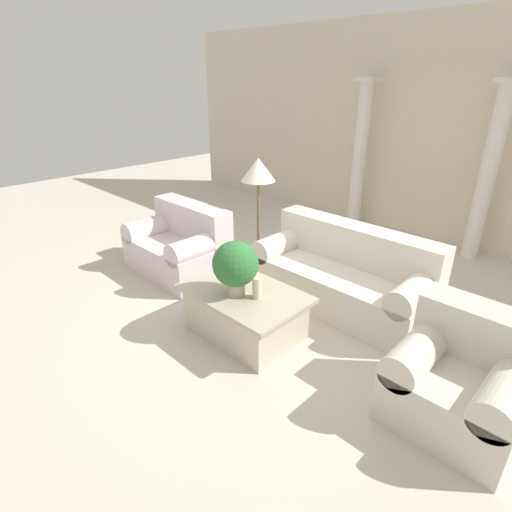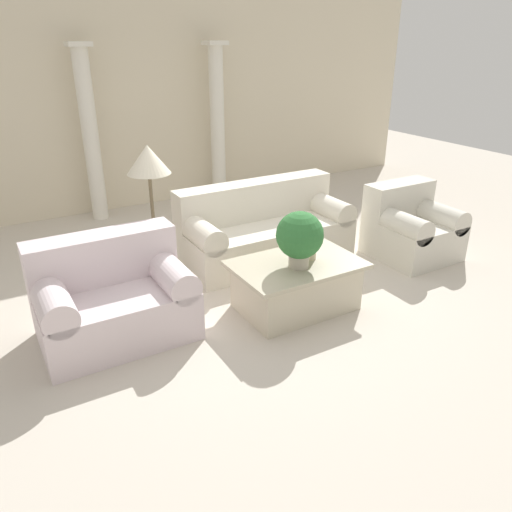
% 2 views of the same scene
% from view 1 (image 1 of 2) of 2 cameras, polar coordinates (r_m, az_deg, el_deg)
% --- Properties ---
extents(ground_plane, '(16.00, 16.00, 0.00)m').
position_cam_1_polar(ground_plane, '(4.48, 1.79, -7.47)').
color(ground_plane, beige).
extents(wall_back, '(10.00, 0.06, 3.20)m').
position_cam_1_polar(wall_back, '(6.77, 22.67, 16.12)').
color(wall_back, beige).
rests_on(wall_back, ground_plane).
extents(sofa_long, '(1.96, 0.84, 0.87)m').
position_cam_1_polar(sofa_long, '(4.53, 12.36, -2.62)').
color(sofa_long, beige).
rests_on(sofa_long, ground_plane).
extents(loveseat, '(1.27, 0.84, 0.87)m').
position_cam_1_polar(loveseat, '(5.26, -10.78, 1.55)').
color(loveseat, silver).
rests_on(loveseat, ground_plane).
extents(coffee_table, '(1.19, 0.79, 0.48)m').
position_cam_1_polar(coffee_table, '(3.96, -1.64, -8.04)').
color(coffee_table, beige).
rests_on(coffee_table, ground_plane).
extents(potted_plant, '(0.43, 0.43, 0.52)m').
position_cam_1_polar(potted_plant, '(3.67, -2.95, -1.31)').
color(potted_plant, '#B2A893').
rests_on(potted_plant, coffee_table).
extents(pillar_candle, '(0.09, 0.09, 0.21)m').
position_cam_1_polar(pillar_candle, '(3.68, 0.14, -4.58)').
color(pillar_candle, beige).
rests_on(pillar_candle, coffee_table).
extents(floor_lamp, '(0.43, 0.43, 1.46)m').
position_cam_1_polar(floor_lamp, '(4.98, 0.31, 11.47)').
color(floor_lamp, brown).
rests_on(floor_lamp, ground_plane).
extents(column_left, '(0.30, 0.30, 2.35)m').
position_cam_1_polar(column_left, '(6.87, 14.61, 13.86)').
color(column_left, silver).
rests_on(column_left, ground_plane).
extents(column_right, '(0.30, 0.30, 2.35)m').
position_cam_1_polar(column_right, '(6.16, 30.22, 10.25)').
color(column_right, silver).
rests_on(column_right, ground_plane).
extents(armchair, '(0.87, 0.87, 0.84)m').
position_cam_1_polar(armchair, '(3.40, 27.32, -15.00)').
color(armchair, beige).
rests_on(armchair, ground_plane).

